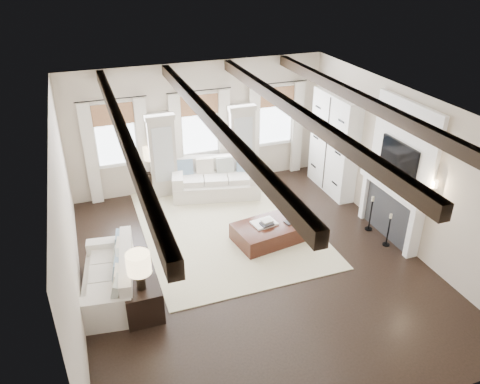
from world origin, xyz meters
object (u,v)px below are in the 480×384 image
object	(u,v)px
ottoman	(269,232)
side_table_front	(143,302)
sofa_left	(112,278)
side_table_back	(154,182)
sofa_back	(216,181)

from	to	relation	value
ottoman	side_table_front	size ratio (longest dim) A/B	2.41
sofa_left	ottoman	xyz separation A→B (m)	(3.33, 0.65, -0.15)
side_table_front	side_table_back	bearing A→B (deg)	77.22
side_table_front	side_table_back	distance (m)	4.46
sofa_left	side_table_front	world-z (taller)	sofa_left
sofa_back	sofa_left	bearing A→B (deg)	-133.19
sofa_back	side_table_back	xyz separation A→B (m)	(-1.47, 0.51, -0.04)
sofa_back	side_table_back	world-z (taller)	sofa_back
side_table_front	side_table_back	size ratio (longest dim) A/B	0.93
sofa_back	sofa_left	world-z (taller)	sofa_back
sofa_left	side_table_front	bearing A→B (deg)	-61.46
sofa_back	side_table_front	size ratio (longest dim) A/B	3.78
ottoman	side_table_front	xyz separation A→B (m)	(-2.91, -1.43, 0.11)
sofa_left	side_table_back	xyz separation A→B (m)	(1.41, 3.58, -0.02)
sofa_back	side_table_back	bearing A→B (deg)	160.91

